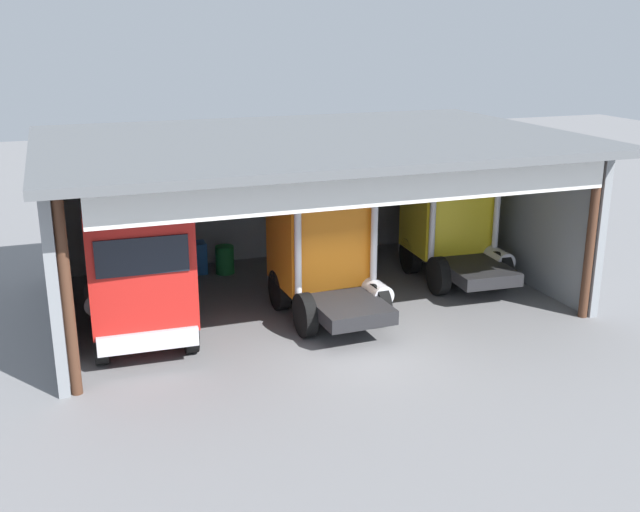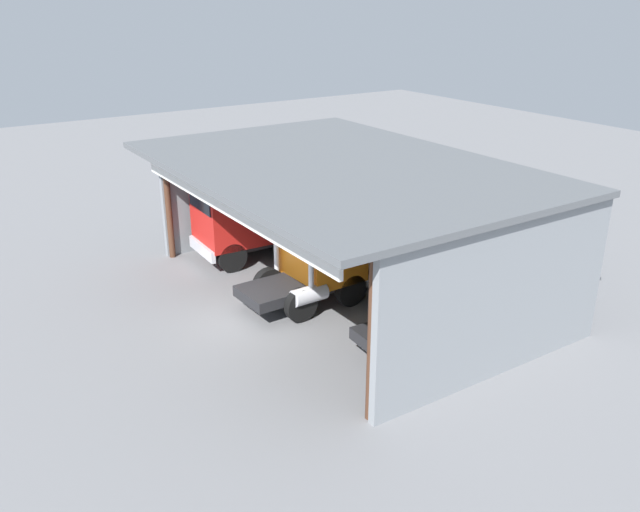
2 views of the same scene
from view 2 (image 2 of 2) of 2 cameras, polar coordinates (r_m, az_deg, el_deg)
ground_plane at (r=21.75m, az=-6.54°, el=-5.45°), size 80.00×80.00×0.00m
workshop_shed at (r=22.90m, az=3.92°, el=5.03°), size 14.13×9.75×4.70m
truck_red_center_left_bay at (r=26.01m, az=-7.13°, el=3.68°), size 2.58×5.00×3.62m
truck_orange_left_bay at (r=22.28m, az=-0.25°, el=0.15°), size 2.58×4.28×3.22m
truck_yellow_right_bay at (r=19.72m, az=11.23°, el=-2.40°), size 2.55×4.46×3.81m
oil_drum at (r=26.41m, az=5.40°, el=0.68°), size 0.58×0.58×0.89m
tool_cart at (r=27.32m, az=4.67°, el=1.55°), size 0.90×0.60×1.00m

